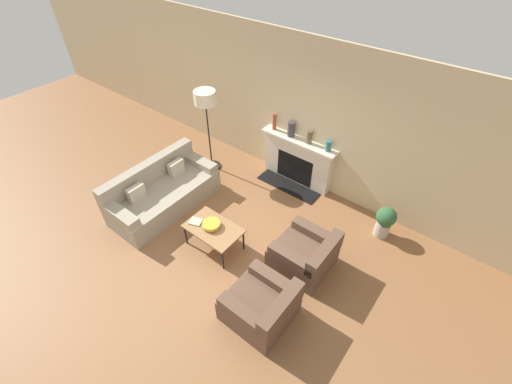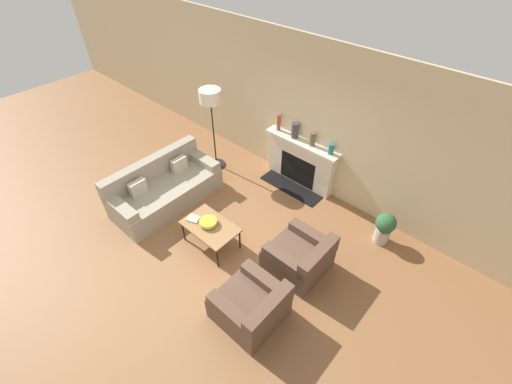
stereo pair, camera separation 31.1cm
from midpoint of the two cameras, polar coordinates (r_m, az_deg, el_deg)
ground_plane at (r=5.87m, az=-6.39°, el=-10.64°), size 18.00×18.00×0.00m
wall_back at (r=6.47m, az=8.46°, el=11.86°), size 18.00×0.06×2.90m
fireplace at (r=6.98m, az=5.60°, el=5.11°), size 1.61×0.59×1.00m
couch at (r=6.76m, az=-16.61°, el=-0.09°), size 0.93×2.09×0.85m
armchair_near at (r=5.01m, az=-0.94°, el=-18.51°), size 0.89×0.85×0.71m
armchair_far at (r=5.54m, az=6.55°, el=-10.38°), size 0.89×0.85×0.71m
coffee_table at (r=5.73m, az=-8.67°, el=-6.22°), size 0.93×0.60×0.46m
bowl at (r=5.68m, az=-9.01°, el=-5.39°), size 0.29×0.29×0.09m
book at (r=5.83m, az=-11.55°, el=-4.87°), size 0.25×0.23×0.02m
floor_lamp at (r=6.90m, az=-9.71°, el=14.06°), size 0.43×0.43×1.78m
mantel_vase_left at (r=6.90m, az=1.78°, el=11.62°), size 0.08×0.08×0.34m
mantel_vase_center_left at (r=6.71m, az=4.56°, el=10.40°), size 0.14×0.14×0.30m
mantel_vase_center_right at (r=6.54m, az=7.54°, el=9.03°), size 0.10×0.10×0.26m
mantel_vase_right at (r=6.40m, az=10.62°, el=7.53°), size 0.11×0.11×0.21m
potted_plant at (r=6.24m, az=19.36°, el=-4.55°), size 0.34×0.34×0.62m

